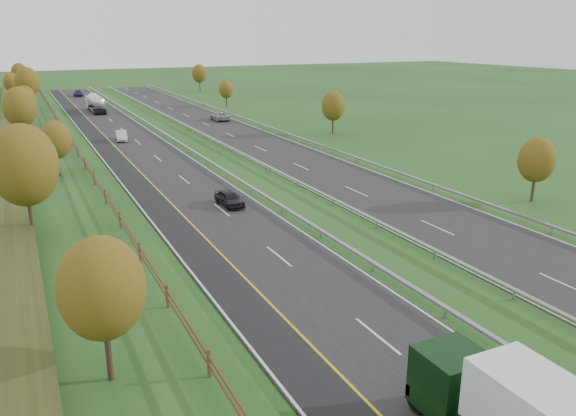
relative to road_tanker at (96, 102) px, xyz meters
name	(u,v)px	position (x,y,z in m)	size (l,w,h in m)	color
ground	(219,160)	(7.40, -52.96, -1.86)	(400.00, 400.00, 0.00)	#1E4518
near_carriageway	(146,158)	(-0.60, -47.96, -1.84)	(10.50, 200.00, 0.04)	black
far_carriageway	(266,147)	(15.90, -47.96, -1.84)	(10.50, 200.00, 0.04)	black
hard_shoulder	(115,160)	(-4.35, -47.96, -1.84)	(3.00, 200.00, 0.04)	black
lane_markings	(195,153)	(5.80, -48.08, -1.81)	(26.75, 200.00, 0.01)	silver
embankment_left	(32,160)	(-13.60, -47.96, -0.86)	(12.00, 200.00, 2.00)	#1E4518
hedge_left	(11,148)	(-15.60, -47.96, 0.69)	(2.20, 180.00, 1.10)	#283315
fence_left	(72,142)	(-9.10, -48.37, 0.87)	(0.12, 189.06, 1.20)	#422B19
median_barrier_near	(190,149)	(5.10, -47.96, -1.25)	(0.32, 200.00, 0.71)	gray
median_barrier_far	(227,146)	(10.20, -47.96, -1.25)	(0.32, 200.00, 0.71)	gray
outer_barrier_far	(303,139)	(21.70, -47.96, -1.25)	(0.32, 200.00, 0.71)	gray
trees_left	(30,117)	(-13.24, -51.33, 4.51)	(6.64, 164.30, 7.66)	#2D2116
trees_far	(268,92)	(29.20, -18.75, 2.38)	(8.45, 118.60, 7.12)	#2D2116
road_tanker	(96,102)	(0.00, 0.00, 0.00)	(2.40, 11.22, 3.46)	silver
car_dark_near	(229,198)	(1.75, -72.04, -1.13)	(1.63, 4.05, 1.38)	black
car_silver_mid	(121,136)	(-1.19, -34.61, -1.12)	(1.49, 4.28, 1.41)	silver
car_small_far	(78,93)	(0.00, 32.13, -1.12)	(1.96, 4.82, 1.40)	#171646
car_oncoming	(220,116)	(18.30, -21.81, -1.06)	(2.53, 5.49, 1.53)	#9F9FA3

